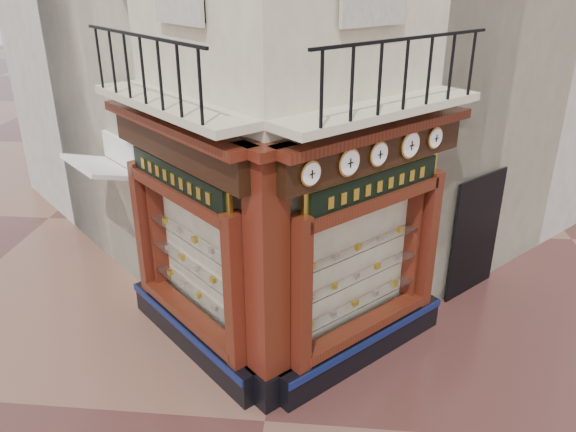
# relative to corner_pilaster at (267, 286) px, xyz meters

# --- Properties ---
(ground) EXTENTS (80.00, 80.00, 0.00)m
(ground) POSITION_rel_corner_pilaster_xyz_m (0.00, -0.50, -1.95)
(ground) COLOR #482521
(ground) RESTS_ON ground
(shopfront_left) EXTENTS (2.86, 2.86, 3.98)m
(shopfront_left) POSITION_rel_corner_pilaster_xyz_m (-1.41, 1.07, 0.03)
(shopfront_left) COLOR black
(shopfront_left) RESTS_ON ground
(shopfront_right) EXTENTS (2.86, 2.86, 3.98)m
(shopfront_right) POSITION_rel_corner_pilaster_xyz_m (1.41, 1.07, 0.03)
(shopfront_right) COLOR black
(shopfront_right) RESTS_ON ground
(corner_pilaster) EXTENTS (0.85, 0.85, 3.98)m
(corner_pilaster) POSITION_rel_corner_pilaster_xyz_m (0.00, 0.00, 0.00)
(corner_pilaster) COLOR black
(corner_pilaster) RESTS_ON ground
(balcony) EXTENTS (5.94, 2.97, 1.03)m
(balcony) POSITION_rel_corner_pilaster_xyz_m (0.00, 0.99, 2.27)
(balcony) COLOR beige
(balcony) RESTS_ON ground
(clock_a) EXTENTS (0.27, 0.27, 0.34)m
(clock_a) POSITION_rel_corner_pilaster_xyz_m (0.57, -0.03, 1.67)
(clock_a) COLOR #B3833B
(clock_a) RESTS_ON ground
(clock_b) EXTENTS (0.31, 0.31, 0.39)m
(clock_b) POSITION_rel_corner_pilaster_xyz_m (1.04, 0.44, 1.67)
(clock_b) COLOR #B3833B
(clock_b) RESTS_ON ground
(clock_c) EXTENTS (0.29, 0.29, 0.36)m
(clock_c) POSITION_rel_corner_pilaster_xyz_m (1.45, 0.85, 1.67)
(clock_c) COLOR #B3833B
(clock_c) RESTS_ON ground
(clock_d) EXTENTS (0.32, 0.32, 0.41)m
(clock_d) POSITION_rel_corner_pilaster_xyz_m (1.92, 1.32, 1.67)
(clock_d) COLOR #B3833B
(clock_d) RESTS_ON ground
(clock_e) EXTENTS (0.27, 0.27, 0.33)m
(clock_e) POSITION_rel_corner_pilaster_xyz_m (2.33, 1.73, 1.67)
(clock_e) COLOR #B3833B
(clock_e) RESTS_ON ground
(awning) EXTENTS (1.71, 1.71, 0.33)m
(awning) POSITION_rel_corner_pilaster_xyz_m (-3.41, 2.70, -1.95)
(awning) COLOR white
(awning) RESTS_ON ground
(signboard_left) EXTENTS (2.03, 2.03, 0.54)m
(signboard_left) POSITION_rel_corner_pilaster_xyz_m (-1.46, 1.01, 1.15)
(signboard_left) COLOR gold
(signboard_left) RESTS_ON ground
(signboard_right) EXTENTS (2.00, 2.00, 0.53)m
(signboard_right) POSITION_rel_corner_pilaster_xyz_m (1.46, 1.01, 1.15)
(signboard_right) COLOR gold
(signboard_right) RESTS_ON ground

